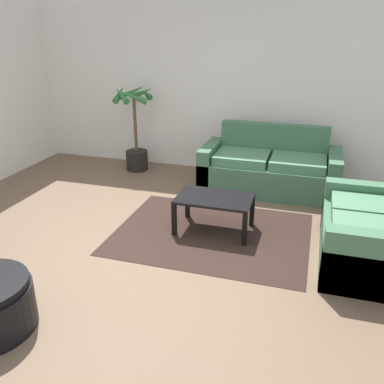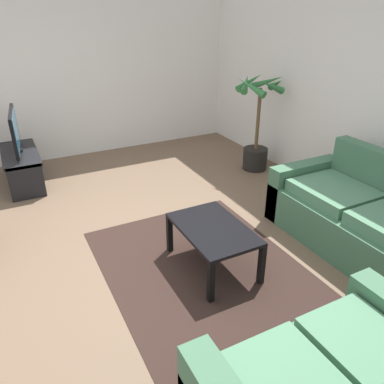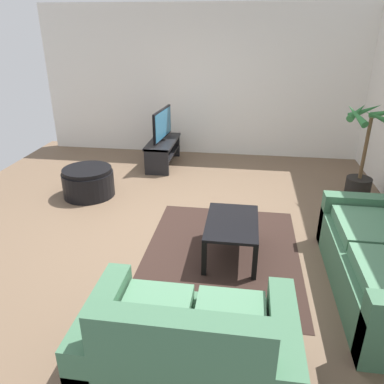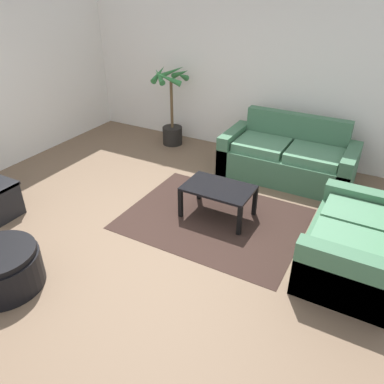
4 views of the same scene
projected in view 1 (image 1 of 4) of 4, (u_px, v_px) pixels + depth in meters
The scene contains 7 objects.
ground_plane at pixel (139, 256), 4.33m from camera, with size 6.60×6.60×0.00m, color brown.
wall_back at pixel (213, 86), 6.47m from camera, with size 6.00×0.06×2.70m, color silver.
couch_main at pixel (270, 170), 5.95m from camera, with size 1.93×0.90×0.90m.
couch_loveseat at pixel (372, 235), 4.12m from camera, with size 0.90×1.42×0.90m.
coffee_table at pixel (214, 202), 4.74m from camera, with size 0.86×0.55×0.42m.
area_rug at pixel (212, 233), 4.78m from camera, with size 2.20×1.70×0.01m, color black.
potted_palm at pixel (135, 134), 6.68m from camera, with size 0.67×0.71×1.37m.
Camera 1 is at (1.63, -3.43, 2.25)m, focal length 38.70 mm.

